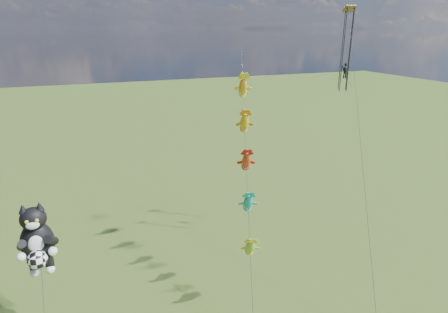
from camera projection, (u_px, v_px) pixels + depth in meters
name	position (u px, v px, depth m)	size (l,w,h in m)	color
cat_kite_rig	(37.00, 240.00, 26.98)	(2.67, 4.20, 10.62)	brown
fish_windsock_rig	(246.00, 162.00, 31.92)	(5.39, 15.11, 20.37)	brown
parafoil_rig	(348.00, 60.00, 34.93)	(7.56, 16.35, 24.18)	brown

